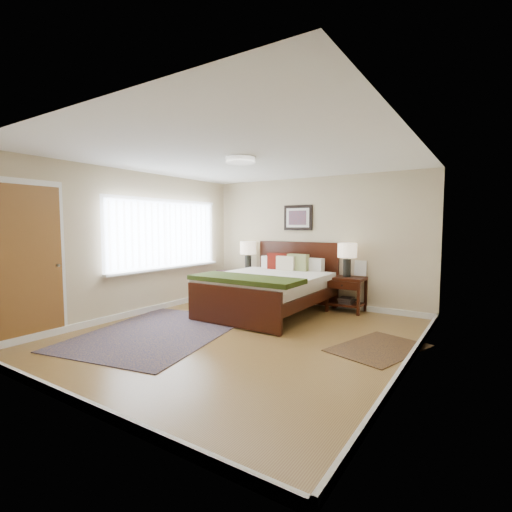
% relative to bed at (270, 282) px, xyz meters
% --- Properties ---
extents(floor, '(5.00, 5.00, 0.00)m').
position_rel_bed_xyz_m(floor, '(0.35, -1.38, -0.56)').
color(floor, olive).
rests_on(floor, ground).
extents(back_wall, '(4.50, 0.04, 2.50)m').
position_rel_bed_xyz_m(back_wall, '(0.35, 1.12, 0.69)').
color(back_wall, '#C0B58B').
rests_on(back_wall, ground).
extents(front_wall, '(4.50, 0.04, 2.50)m').
position_rel_bed_xyz_m(front_wall, '(0.35, -3.88, 0.69)').
color(front_wall, '#C0B58B').
rests_on(front_wall, ground).
extents(left_wall, '(0.04, 5.00, 2.50)m').
position_rel_bed_xyz_m(left_wall, '(-1.90, -1.38, 0.69)').
color(left_wall, '#C0B58B').
rests_on(left_wall, ground).
extents(right_wall, '(0.04, 5.00, 2.50)m').
position_rel_bed_xyz_m(right_wall, '(2.60, -1.38, 0.69)').
color(right_wall, '#C0B58B').
rests_on(right_wall, ground).
extents(ceiling, '(4.50, 5.00, 0.02)m').
position_rel_bed_xyz_m(ceiling, '(0.35, -1.38, 1.94)').
color(ceiling, white).
rests_on(ceiling, back_wall).
extents(window, '(0.11, 2.72, 1.32)m').
position_rel_bed_xyz_m(window, '(-1.85, -0.68, 0.81)').
color(window, silver).
rests_on(window, left_wall).
extents(door, '(0.06, 1.00, 2.18)m').
position_rel_bed_xyz_m(door, '(-1.88, -3.13, 0.51)').
color(door, silver).
rests_on(door, ground).
extents(ceil_fixture, '(0.44, 0.44, 0.08)m').
position_rel_bed_xyz_m(ceil_fixture, '(0.35, -1.38, 1.90)').
color(ceil_fixture, white).
rests_on(ceil_fixture, ceiling).
extents(bed, '(1.86, 2.27, 1.22)m').
position_rel_bed_xyz_m(bed, '(0.00, 0.00, 0.00)').
color(bed, '#331007').
rests_on(bed, ground).
extents(wall_art, '(0.62, 0.05, 0.50)m').
position_rel_bed_xyz_m(wall_art, '(0.00, 1.09, 1.16)').
color(wall_art, black).
rests_on(wall_art, back_wall).
extents(nightstand_left, '(0.51, 0.46, 0.61)m').
position_rel_bed_xyz_m(nightstand_left, '(-1.07, 0.87, -0.08)').
color(nightstand_left, '#331007').
rests_on(nightstand_left, ground).
extents(nightstand_right, '(0.64, 0.48, 0.63)m').
position_rel_bed_xyz_m(nightstand_right, '(1.10, 0.87, -0.17)').
color(nightstand_right, '#331007').
rests_on(nightstand_right, ground).
extents(lamp_left, '(0.34, 0.34, 0.61)m').
position_rel_bed_xyz_m(lamp_left, '(-1.07, 0.89, 0.48)').
color(lamp_left, black).
rests_on(lamp_left, nightstand_left).
extents(lamp_right, '(0.34, 0.34, 0.61)m').
position_rel_bed_xyz_m(lamp_right, '(1.10, 0.89, 0.50)').
color(lamp_right, black).
rests_on(lamp_right, nightstand_right).
extents(armchair, '(0.94, 0.93, 0.65)m').
position_rel_bed_xyz_m(armchair, '(-1.18, 0.35, -0.24)').
color(armchair, brown).
rests_on(armchair, ground).
extents(rug_persian, '(2.33, 2.93, 0.01)m').
position_rel_bed_xyz_m(rug_persian, '(-0.75, -1.92, -0.56)').
color(rug_persian, '#0D1743').
rests_on(rug_persian, ground).
extents(rug_navy, '(1.16, 1.45, 0.01)m').
position_rel_bed_xyz_m(rug_navy, '(2.15, -0.88, -0.56)').
color(rug_navy, black).
rests_on(rug_navy, ground).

